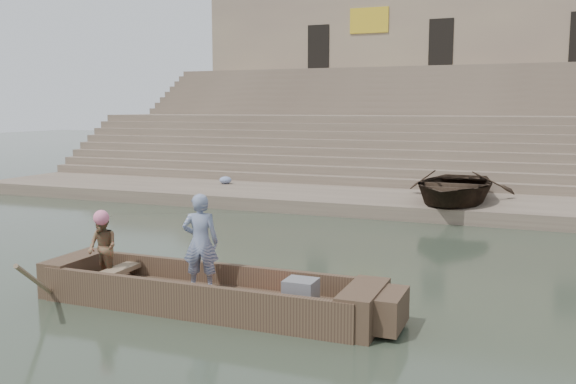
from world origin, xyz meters
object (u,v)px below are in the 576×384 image
Objects in this scene: television at (300,292)px; beached_rowboat at (454,186)px; rowing_man at (102,248)px; main_rowboat at (206,300)px; standing_man at (201,242)px.

television is 0.10× the size of beached_rowboat.
rowing_man reaches higher than television.
television is at bearing -93.28° from beached_rowboat.
main_rowboat is 2.09m from rowing_man.
television is (3.56, 0.00, -0.37)m from rowing_man.
standing_man is 3.42× the size of television.
main_rowboat is 1.11× the size of beached_rowboat.
rowing_man is (-1.97, -0.00, 0.68)m from main_rowboat.
standing_man is 1.86m from television.
rowing_man reaches higher than beached_rowboat.
beached_rowboat is at bearing 75.76° from main_rowboat.
television is (1.76, -0.15, -0.59)m from standing_man.
main_rowboat is at bearing 180.00° from television.
beached_rowboat is (0.98, 10.12, 0.44)m from television.
rowing_man reaches higher than main_rowboat.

